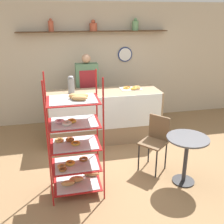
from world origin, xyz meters
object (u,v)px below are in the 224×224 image
person_worker (87,89)px  cafe_chair (156,137)px  donut_tray_counter (132,88)px  pastry_rack (75,143)px  coffee_carafe (71,85)px  cafe_table (187,149)px

person_worker → cafe_chair: 2.11m
cafe_chair → donut_tray_counter: size_ratio=2.18×
pastry_rack → coffee_carafe: (0.08, 1.63, 0.39)m
cafe_table → coffee_carafe: coffee_carafe is taller
person_worker → donut_tray_counter: 1.02m
donut_tray_counter → cafe_chair: bearing=-89.5°
cafe_table → coffee_carafe: bearing=131.1°
pastry_rack → donut_tray_counter: size_ratio=4.18×
cafe_chair → donut_tray_counter: bearing=140.6°
cafe_table → coffee_carafe: size_ratio=2.17×
donut_tray_counter → person_worker: bearing=147.6°
person_worker → coffee_carafe: size_ratio=4.79×
pastry_rack → coffee_carafe: size_ratio=4.98×
person_worker → pastry_rack: bearing=-101.5°
person_worker → cafe_table: bearing=-64.0°
cafe_chair → coffee_carafe: coffee_carafe is taller
coffee_carafe → donut_tray_counter: 1.24m
cafe_chair → donut_tray_counter: 1.43m
pastry_rack → person_worker: bearing=78.5°
coffee_carafe → pastry_rack: bearing=-92.9°
pastry_rack → person_worker: (0.46, 2.25, 0.12)m
person_worker → cafe_table: 2.66m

